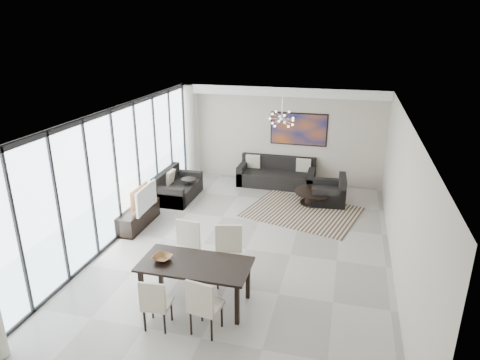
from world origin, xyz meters
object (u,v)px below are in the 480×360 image
(sofa_main, at_px, (277,176))
(dining_table, at_px, (195,268))
(tv_console, at_px, (139,217))
(television, at_px, (142,198))
(coffee_table, at_px, (313,196))

(sofa_main, height_order, dining_table, sofa_main)
(sofa_main, relative_size, tv_console, 1.52)
(tv_console, xyz_separation_m, television, (0.16, -0.05, 0.53))
(tv_console, bearing_deg, sofa_main, 52.99)
(sofa_main, bearing_deg, television, -124.98)
(television, bearing_deg, tv_console, 71.14)
(coffee_table, xyz_separation_m, sofa_main, (-1.21, 1.17, 0.07))
(coffee_table, bearing_deg, television, -146.74)
(sofa_main, height_order, tv_console, sofa_main)
(dining_table, bearing_deg, tv_console, 133.38)
(tv_console, relative_size, dining_table, 0.79)
(tv_console, bearing_deg, coffee_table, 31.66)
(television, height_order, dining_table, television)
(television, bearing_deg, dining_table, -139.67)
(sofa_main, bearing_deg, coffee_table, -44.01)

